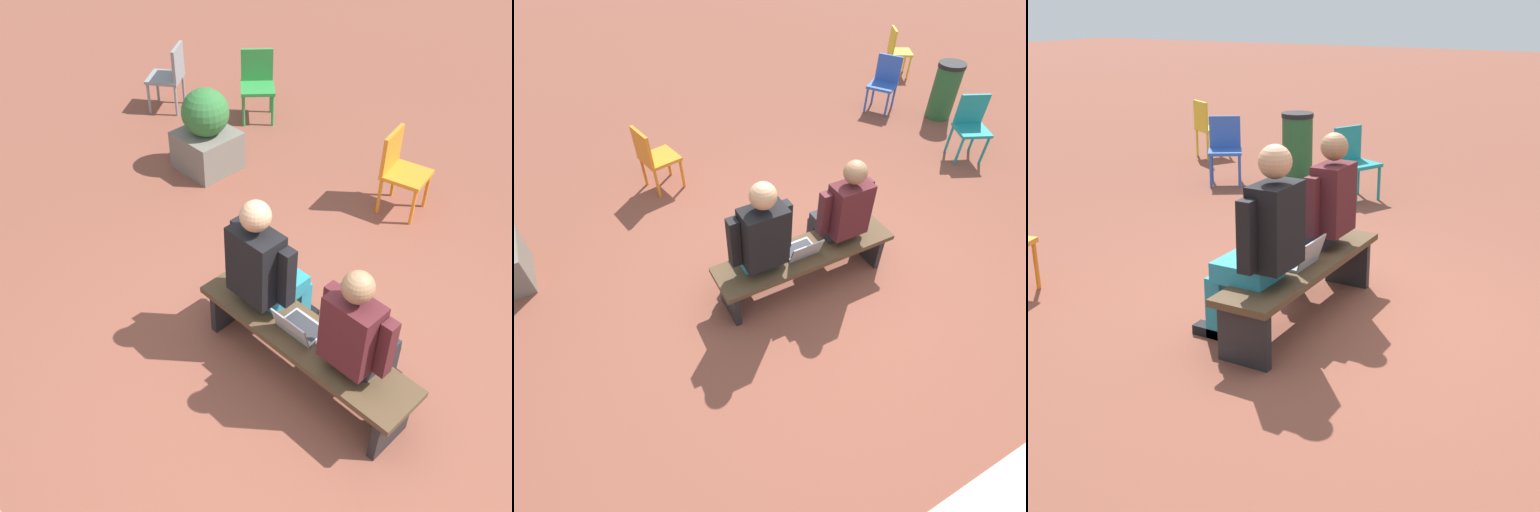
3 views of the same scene
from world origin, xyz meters
TOP-DOWN VIEW (x-y plane):
  - ground_plane at (0.00, 0.00)m, footprint 60.00×60.00m
  - bench at (0.14, -0.11)m, footprint 1.80×0.44m
  - person_student at (-0.27, -0.18)m, footprint 0.54×0.68m
  - person_adult at (0.60, -0.18)m, footprint 0.57×0.72m
  - laptop at (0.20, -0.10)m, footprint 0.32×0.29m
  - plastic_chair_near_bench_right at (-4.26, -4.03)m, footprint 0.57×0.57m
  - plastic_chair_foreground at (0.97, -2.41)m, footprint 0.50×0.50m
  - plastic_chair_far_right at (-3.19, -1.20)m, footprint 0.55×0.55m
  - plastic_chair_far_left at (-3.09, -2.95)m, footprint 0.58×0.58m
  - litter_bin at (-3.76, -2.26)m, footprint 0.42×0.42m

SIDE VIEW (x-z plane):
  - ground_plane at x=0.00m, z-range 0.00..0.00m
  - bench at x=0.14m, z-range 0.13..0.58m
  - litter_bin at x=-3.76m, z-range 0.00..0.86m
  - plastic_chair_near_bench_right at x=-4.26m, z-range 0.06..0.90m
  - plastic_chair_foreground at x=0.97m, z-range 0.06..0.90m
  - plastic_chair_far_right at x=-3.19m, z-range 0.06..0.90m
  - plastic_chair_far_left at x=-3.09m, z-range 0.06..0.90m
  - laptop at x=0.20m, z-range 0.39..0.61m
  - person_student at x=-0.27m, z-range 0.05..1.38m
  - person_adult at x=0.60m, z-range 0.04..1.44m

